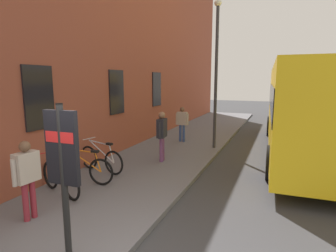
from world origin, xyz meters
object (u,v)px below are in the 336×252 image
transit_info_sign (63,158)px  street_lamp (216,63)px  bicycle_beside_lamp (84,169)px  city_bus (306,105)px  bicycle_nearest_sign (101,159)px  bicycle_far_end (60,179)px  pedestrian_by_facade (27,172)px  pedestrian_crossing_street (182,121)px  pedestrian_near_bus (162,131)px

transit_info_sign → street_lamp: 8.00m
bicycle_beside_lamp → street_lamp: bearing=-24.1°
transit_info_sign → city_bus: (8.55, -3.77, 0.20)m
bicycle_beside_lamp → bicycle_nearest_sign: size_ratio=1.01×
bicycle_nearest_sign → city_bus: 7.74m
bicycle_beside_lamp → bicycle_far_end: bearing=177.6°
bicycle_far_end → transit_info_sign: (-1.81, -1.88, 1.21)m
bicycle_nearest_sign → transit_info_sign: bearing=-151.0°
bicycle_far_end → bicycle_nearest_sign: (1.74, 0.10, 0.00)m
bicycle_far_end → street_lamp: bearing=-21.4°
city_bus → street_lamp: street_lamp is taller
bicycle_nearest_sign → pedestrian_by_facade: size_ratio=1.11×
pedestrian_by_facade → street_lamp: bearing=-15.8°
bicycle_far_end → city_bus: size_ratio=0.16×
bicycle_beside_lamp → pedestrian_by_facade: bearing=-171.6°
bicycle_nearest_sign → pedestrian_crossing_street: (4.79, -0.86, 0.55)m
bicycle_nearest_sign → pedestrian_by_facade: (-2.91, -0.42, 0.58)m
bicycle_beside_lamp → pedestrian_crossing_street: pedestrian_crossing_street is taller
transit_info_sign → pedestrian_by_facade: 1.80m
bicycle_nearest_sign → city_bus: city_bus is taller
bicycle_beside_lamp → transit_info_sign: 3.42m
bicycle_nearest_sign → pedestrian_crossing_street: 4.90m
bicycle_far_end → city_bus: bearing=-40.0°
city_bus → bicycle_beside_lamp: bearing=136.6°
pedestrian_near_bus → pedestrian_by_facade: bearing=169.9°
bicycle_beside_lamp → street_lamp: 6.40m
transit_info_sign → bicycle_beside_lamp: bearing=35.1°
bicycle_beside_lamp → transit_info_sign: size_ratio=0.74×
pedestrian_crossing_street → street_lamp: bearing=-109.4°
pedestrian_near_bus → street_lamp: street_lamp is taller
bicycle_beside_lamp → transit_info_sign: bearing=-144.9°
bicycle_beside_lamp → street_lamp: street_lamp is taller
pedestrian_near_bus → bicycle_nearest_sign: bearing=143.8°
bicycle_nearest_sign → city_bus: (4.99, -5.75, 1.41)m
street_lamp → bicycle_far_end: bearing=158.6°
city_bus → pedestrian_near_bus: city_bus is taller
bicycle_nearest_sign → transit_info_sign: (-3.56, -1.97, 1.21)m
bicycle_beside_lamp → pedestrian_near_bus: bearing=-22.8°
pedestrian_crossing_street → pedestrian_by_facade: size_ratio=0.97×
city_bus → bicycle_far_end: bearing=140.0°
bicycle_far_end → transit_info_sign: 2.88m
pedestrian_crossing_street → bicycle_beside_lamp: bearing=172.8°
pedestrian_crossing_street → street_lamp: (-0.56, -1.59, 2.41)m
transit_info_sign → pedestrian_crossing_street: 8.45m
bicycle_beside_lamp → city_bus: size_ratio=0.17×
bicycle_nearest_sign → street_lamp: (4.24, -2.45, 2.96)m
transit_info_sign → street_lamp: (7.79, -0.47, 1.75)m
pedestrian_near_bus → pedestrian_by_facade: 4.68m
transit_info_sign → bicycle_far_end: bearing=46.0°
city_bus → pedestrian_near_bus: 5.63m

